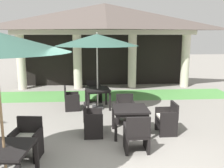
{
  "coord_description": "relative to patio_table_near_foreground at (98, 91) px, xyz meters",
  "views": [
    {
      "loc": [
        -0.56,
        -4.63,
        2.7
      ],
      "look_at": [
        -0.04,
        2.69,
        1.26
      ],
      "focal_mm": 40.17,
      "sensor_mm": 36.0,
      "label": 1
    }
  ],
  "objects": [
    {
      "name": "background_pavilion",
      "position": [
        0.45,
        3.74,
        2.62
      ],
      "size": [
        9.58,
        3.01,
        4.23
      ],
      "color": "beige",
      "rests_on": "ground"
    },
    {
      "name": "patio_table_mid_right",
      "position": [
        0.85,
        -2.58,
        0.01
      ],
      "size": [
        0.94,
        0.94,
        0.76
      ],
      "rotation": [
        0.0,
        0.0,
        0.0
      ],
      "color": "black",
      "rests_on": "ground"
    },
    {
      "name": "patio_chair_mid_right_north",
      "position": [
        0.85,
        -1.54,
        -0.25
      ],
      "size": [
        0.57,
        0.57,
        0.85
      ],
      "rotation": [
        0.0,
        0.0,
        -3.14
      ],
      "color": "black",
      "rests_on": "ground"
    },
    {
      "name": "patio_umbrella_near_foreground",
      "position": [
        0.0,
        -0.0,
        1.87
      ],
      "size": [
        2.97,
        2.97,
        2.8
      ],
      "color": "#2D2D2D",
      "rests_on": "ground"
    },
    {
      "name": "patio_chair_mid_right_west",
      "position": [
        -0.19,
        -2.58,
        -0.22
      ],
      "size": [
        0.51,
        0.62,
        0.87
      ],
      "rotation": [
        0.0,
        0.0,
        -1.57
      ],
      "color": "black",
      "rests_on": "ground"
    },
    {
      "name": "patio_table_near_foreground",
      "position": [
        0.0,
        0.0,
        0.0
      ],
      "size": [
        0.96,
        0.96,
        0.76
      ],
      "rotation": [
        0.0,
        0.0,
        0.13
      ],
      "color": "black",
      "rests_on": "ground"
    },
    {
      "name": "patio_chair_mid_left_north",
      "position": [
        -1.63,
        -3.73,
        -0.24
      ],
      "size": [
        0.65,
        0.63,
        0.88
      ],
      "rotation": [
        0.0,
        0.0,
        -3.26
      ],
      "color": "black",
      "rests_on": "ground"
    },
    {
      "name": "patio_table_mid_left",
      "position": [
        -1.75,
        -4.76,
        -0.02
      ],
      "size": [
        1.02,
        1.02,
        0.73
      ],
      "rotation": [
        0.0,
        0.0,
        -0.12
      ],
      "color": "black",
      "rests_on": "ground"
    },
    {
      "name": "patio_chair_mid_right_east",
      "position": [
        1.89,
        -2.58,
        -0.22
      ],
      "size": [
        0.5,
        0.6,
        0.87
      ],
      "rotation": [
        0.0,
        0.0,
        -4.71
      ],
      "color": "black",
      "rests_on": "ground"
    },
    {
      "name": "lawn_strip",
      "position": [
        0.45,
        2.01,
        -0.64
      ],
      "size": [
        11.38,
        2.04,
        0.01
      ],
      "primitive_type": "cube",
      "color": "#519347",
      "rests_on": "ground"
    },
    {
      "name": "patio_chair_near_foreground_west",
      "position": [
        -0.97,
        -0.13,
        -0.25
      ],
      "size": [
        0.6,
        0.62,
        0.88
      ],
      "rotation": [
        0.0,
        0.0,
        -1.44
      ],
      "color": "black",
      "rests_on": "ground"
    },
    {
      "name": "patio_chair_mid_right_south",
      "position": [
        0.85,
        -3.62,
        -0.24
      ],
      "size": [
        0.57,
        0.54,
        0.91
      ],
      "rotation": [
        0.0,
        0.0,
        0.0
      ],
      "color": "black",
      "rests_on": "ground"
    },
    {
      "name": "patio_chair_near_foreground_north",
      "position": [
        -0.13,
        0.97,
        -0.24
      ],
      "size": [
        0.63,
        0.65,
        0.84
      ],
      "rotation": [
        0.0,
        0.0,
        -3.01
      ],
      "color": "black",
      "rests_on": "ground"
    }
  ]
}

